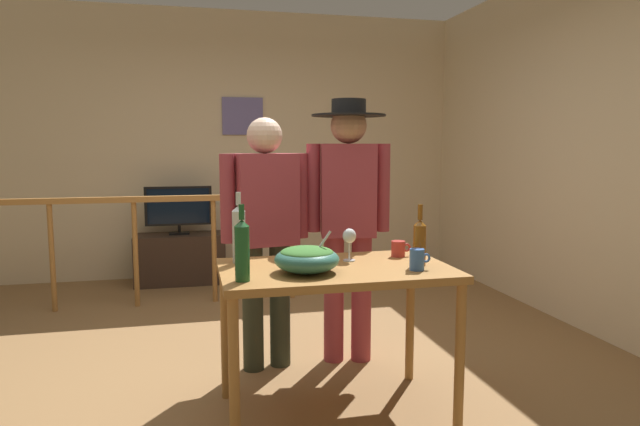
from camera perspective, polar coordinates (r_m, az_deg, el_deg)
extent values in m
plane|color=olive|center=(3.73, -5.64, -15.33)|extent=(7.15, 7.15, 0.00)
cube|color=beige|center=(6.19, -9.16, 6.86)|extent=(5.02, 0.10, 2.82)
cube|color=beige|center=(5.17, 21.78, 6.46)|extent=(0.10, 4.12, 2.82)
cube|color=slate|center=(6.15, -7.89, 9.74)|extent=(0.43, 0.03, 0.40)
cylinder|color=#9E6B33|center=(5.26, -25.62, -4.17)|extent=(0.04, 0.04, 0.92)
cylinder|color=#9E6B33|center=(5.15, -18.26, -4.05)|extent=(0.04, 0.04, 0.92)
cylinder|color=#9E6B33|center=(5.13, -10.72, -3.86)|extent=(0.04, 0.04, 0.92)
cylinder|color=#9E6B33|center=(5.20, -3.27, -3.61)|extent=(0.04, 0.04, 0.92)
cube|color=#9E6B33|center=(5.08, -18.46, 1.33)|extent=(2.78, 0.07, 0.05)
cube|color=#9E6B33|center=(5.19, -3.27, -3.06)|extent=(0.10, 0.10, 1.02)
cube|color=#38281E|center=(5.94, -14.04, -4.52)|extent=(0.90, 0.40, 0.51)
cube|color=black|center=(5.89, -14.12, -2.02)|extent=(0.20, 0.12, 0.02)
cylinder|color=black|center=(5.88, -14.13, -1.53)|extent=(0.03, 0.03, 0.08)
cube|color=black|center=(5.83, -14.21, 0.72)|extent=(0.66, 0.06, 0.39)
cube|color=black|center=(5.80, -14.21, 0.69)|extent=(0.61, 0.01, 0.35)
cube|color=#9E6B33|center=(2.89, 1.57, -5.87)|extent=(1.18, 0.72, 0.04)
cylinder|color=#9E6B33|center=(2.63, -8.73, -16.35)|extent=(0.05, 0.05, 0.75)
cylinder|color=#9E6B33|center=(2.91, 14.04, -14.11)|extent=(0.05, 0.05, 0.75)
cylinder|color=#9E6B33|center=(3.22, -9.63, -11.92)|extent=(0.05, 0.05, 0.75)
cylinder|color=#9E6B33|center=(3.46, 9.16, -10.59)|extent=(0.05, 0.05, 0.75)
ellipsoid|color=#337060|center=(2.74, -1.35, -4.77)|extent=(0.32, 0.32, 0.13)
ellipsoid|color=#38702D|center=(2.74, -1.35, -4.05)|extent=(0.26, 0.26, 0.06)
cylinder|color=silver|center=(2.75, -0.04, -3.52)|extent=(0.12, 0.01, 0.16)
cylinder|color=silver|center=(3.03, 2.99, -4.84)|extent=(0.07, 0.07, 0.01)
cylinder|color=silver|center=(3.02, 3.00, -3.87)|extent=(0.01, 0.01, 0.10)
ellipsoid|color=silver|center=(3.01, 3.01, -2.34)|extent=(0.07, 0.07, 0.08)
cylinder|color=brown|center=(2.94, 10.10, -3.27)|extent=(0.07, 0.07, 0.21)
cone|color=brown|center=(2.92, 10.15, -0.97)|extent=(0.07, 0.07, 0.03)
cylinder|color=brown|center=(2.92, 10.17, 0.09)|extent=(0.03, 0.03, 0.08)
cylinder|color=silver|center=(2.99, -8.25, -2.44)|extent=(0.07, 0.07, 0.28)
cone|color=silver|center=(2.97, -8.31, 0.49)|extent=(0.07, 0.07, 0.03)
cylinder|color=silver|center=(2.96, -8.32, 1.45)|extent=(0.03, 0.03, 0.07)
cylinder|color=#1E5628|center=(2.59, -7.93, -4.14)|extent=(0.07, 0.07, 0.25)
cone|color=#1E5628|center=(2.56, -7.98, -1.01)|extent=(0.07, 0.07, 0.03)
cylinder|color=#1E5628|center=(2.56, -8.00, 0.11)|extent=(0.03, 0.03, 0.07)
cylinder|color=#3866B2|center=(2.84, 9.84, -4.69)|extent=(0.07, 0.07, 0.11)
torus|color=#3866B2|center=(2.86, 10.75, -4.53)|extent=(0.05, 0.01, 0.05)
cylinder|color=#B7332D|center=(3.17, 7.97, -3.63)|extent=(0.08, 0.08, 0.09)
torus|color=#B7332D|center=(3.18, 8.82, -3.50)|extent=(0.05, 0.01, 0.05)
cylinder|color=#2D3323|center=(3.63, -4.10, -9.30)|extent=(0.13, 0.13, 0.80)
cylinder|color=#2D3323|center=(3.57, -6.85, -9.59)|extent=(0.13, 0.13, 0.80)
cube|color=#9E3842|center=(3.47, -5.59, 1.39)|extent=(0.41, 0.29, 0.56)
cylinder|color=#9E3842|center=(3.55, -1.96, 1.77)|extent=(0.09, 0.09, 0.53)
cylinder|color=#9E3842|center=(3.40, -9.40, 1.45)|extent=(0.09, 0.09, 0.53)
sphere|color=beige|center=(3.45, -5.67, 7.86)|extent=(0.22, 0.22, 0.22)
cylinder|color=#9E3842|center=(3.71, 4.23, -8.66)|extent=(0.13, 0.13, 0.83)
cylinder|color=#9E3842|center=(3.69, 1.41, -8.71)|extent=(0.13, 0.13, 0.83)
cube|color=#9E3842|center=(3.57, 2.89, 2.34)|extent=(0.38, 0.28, 0.59)
cylinder|color=#9E3842|center=(3.60, 6.41, 2.57)|extent=(0.09, 0.09, 0.56)
cylinder|color=#9E3842|center=(3.56, -0.66, 2.57)|extent=(0.09, 0.09, 0.56)
sphere|color=tan|center=(3.56, 2.93, 8.90)|extent=(0.23, 0.23, 0.23)
cylinder|color=black|center=(3.57, 2.94, 9.91)|extent=(0.47, 0.47, 0.01)
cylinder|color=black|center=(3.57, 2.94, 10.71)|extent=(0.22, 0.22, 0.10)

